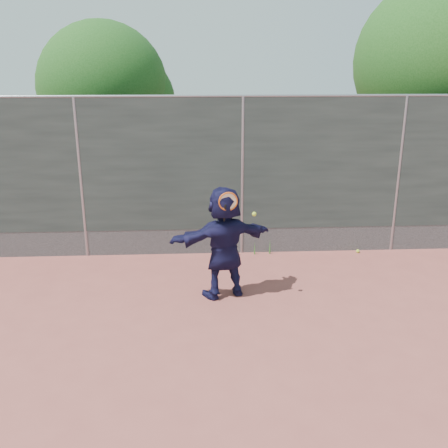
{
  "coord_description": "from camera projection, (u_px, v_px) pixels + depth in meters",
  "views": [
    {
      "loc": [
        -0.84,
        -5.67,
        3.55
      ],
      "look_at": [
        -0.44,
        1.63,
        1.2
      ],
      "focal_mm": 40.0,
      "sensor_mm": 36.0,
      "label": 1
    }
  ],
  "objects": [
    {
      "name": "weed_clump",
      "position": [
        257.0,
        248.0,
        9.71
      ],
      "size": [
        0.68,
        0.07,
        0.3
      ],
      "color": "#387226",
      "rests_on": "ground"
    },
    {
      "name": "tree_right",
      "position": [
        443.0,
        66.0,
        11.15
      ],
      "size": [
        3.78,
        3.6,
        5.39
      ],
      "color": "#382314",
      "rests_on": "ground"
    },
    {
      "name": "player",
      "position": [
        224.0,
        242.0,
        7.77
      ],
      "size": [
        1.74,
        1.03,
        1.79
      ],
      "primitive_type": "imported",
      "rotation": [
        0.0,
        0.0,
        3.46
      ],
      "color": "#151439",
      "rests_on": "ground"
    },
    {
      "name": "tree_left",
      "position": [
        110.0,
        91.0,
        11.69
      ],
      "size": [
        3.15,
        3.0,
        4.53
      ],
      "color": "#382314",
      "rests_on": "ground"
    },
    {
      "name": "ball_ground",
      "position": [
        358.0,
        251.0,
        9.81
      ],
      "size": [
        0.07,
        0.07,
        0.07
      ],
      "primitive_type": "sphere",
      "color": "#B6D02E",
      "rests_on": "ground"
    },
    {
      "name": "swing_action",
      "position": [
        231.0,
        204.0,
        7.38
      ],
      "size": [
        0.57,
        0.13,
        0.51
      ],
      "color": "#D05413",
      "rests_on": "ground"
    },
    {
      "name": "ground",
      "position": [
        265.0,
        349.0,
        6.52
      ],
      "size": [
        80.0,
        80.0,
        0.0
      ],
      "primitive_type": "plane",
      "color": "#9E4C42",
      "rests_on": "ground"
    },
    {
      "name": "fence",
      "position": [
        242.0,
        174.0,
        9.36
      ],
      "size": [
        20.0,
        0.06,
        3.03
      ],
      "color": "#38423D",
      "rests_on": "ground"
    }
  ]
}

